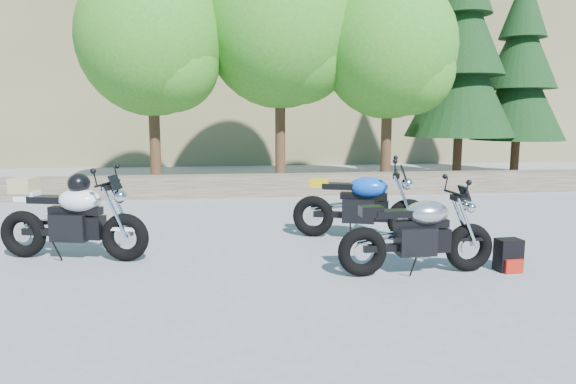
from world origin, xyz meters
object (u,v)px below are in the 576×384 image
object	(u,v)px
white_bike	(72,217)
backpack	(509,256)
silver_bike	(418,235)
blue_bike	(361,206)

from	to	relation	value
white_bike	backpack	world-z (taller)	white_bike
silver_bike	white_bike	world-z (taller)	white_bike
silver_bike	backpack	xyz separation A→B (m)	(1.14, -0.02, -0.28)
white_bike	blue_bike	distance (m)	4.07
backpack	white_bike	bearing A→B (deg)	163.88
white_bike	blue_bike	bearing A→B (deg)	23.56
blue_bike	backpack	xyz separation A→B (m)	(1.35, -1.82, -0.32)
blue_bike	silver_bike	bearing A→B (deg)	-64.16
backpack	blue_bike	bearing A→B (deg)	122.75
blue_bike	backpack	size ratio (longest dim) A/B	5.17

